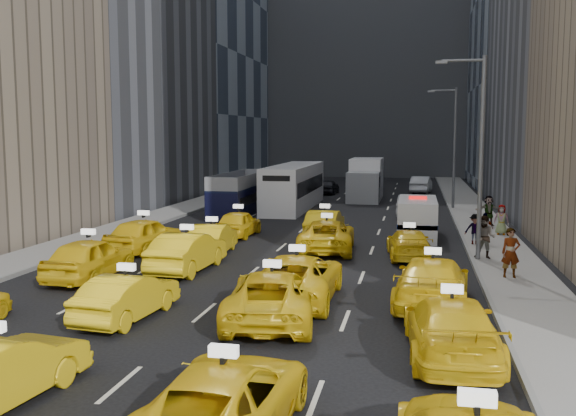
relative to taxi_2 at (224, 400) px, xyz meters
name	(u,v)px	position (x,y,z in m)	size (l,w,h in m)	color
ground	(183,331)	(-3.09, 6.00, -0.73)	(160.00, 160.00, 0.00)	black
sidewalk_west	(167,214)	(-13.59, 31.00, -0.66)	(3.00, 90.00, 0.15)	gray
sidewalk_east	(478,222)	(7.41, 31.00, -0.66)	(3.00, 90.00, 0.15)	gray
curb_west	(187,214)	(-12.14, 31.00, -0.64)	(0.15, 90.00, 0.18)	slate
curb_east	(455,221)	(5.96, 31.00, -0.64)	(0.15, 90.00, 0.18)	slate
building_backdrop	(370,26)	(-3.09, 78.00, 19.27)	(30.00, 12.00, 40.00)	slate
streetlight_near	(479,151)	(6.09, 18.00, 4.19)	(2.15, 0.22, 9.00)	#595B60
streetlight_far	(453,144)	(6.09, 38.00, 4.19)	(2.15, 0.22, 9.00)	#595B60
taxi_2	(224,400)	(0.00, 0.00, 0.00)	(2.43, 5.27, 1.46)	yellow
taxi_5	(127,296)	(-5.19, 6.86, -0.03)	(1.49, 4.28, 1.41)	yellow
taxi_6	(272,296)	(-0.77, 7.56, 0.04)	(2.57, 5.58, 1.55)	yellow
taxi_7	(451,327)	(4.39, 5.29, 0.05)	(2.20, 5.42, 1.57)	yellow
taxi_8	(89,258)	(-9.06, 11.68, 0.09)	(1.95, 4.85, 1.65)	yellow
taxi_9	(187,252)	(-5.79, 13.79, 0.08)	(1.72, 4.94, 1.63)	yellow
taxi_10	(297,277)	(-0.46, 10.04, 0.07)	(2.66, 5.76, 1.60)	yellow
taxi_11	(432,282)	(4.04, 10.20, 0.09)	(2.29, 5.64, 1.64)	yellow
taxi_12	(144,235)	(-9.34, 17.49, 0.11)	(1.98, 4.92, 1.68)	yellow
taxi_13	(212,239)	(-5.93, 17.54, 0.00)	(1.55, 4.44, 1.46)	yellow
taxi_14	(327,236)	(-0.73, 19.38, 0.03)	(2.54, 5.50, 1.53)	yellow
taxi_15	(409,244)	(3.20, 18.30, -0.07)	(1.86, 4.57, 1.33)	yellow
taxi_16	(238,223)	(-6.13, 22.84, 0.00)	(1.73, 4.29, 1.46)	yellow
taxi_17	(325,224)	(-1.36, 23.14, 0.04)	(1.64, 4.71, 1.55)	yellow
nypd_van	(417,219)	(3.57, 24.44, 0.30)	(2.66, 5.50, 2.27)	silver
double_decker	(241,194)	(-8.73, 32.92, 0.67)	(3.47, 9.99, 2.85)	black
city_bus	(294,187)	(-5.62, 36.68, 0.90)	(3.33, 12.88, 3.30)	silver
box_truck	(366,180)	(-0.75, 43.95, 1.00)	(2.87, 7.75, 3.51)	silver
misc_car_0	(411,206)	(3.18, 33.26, 0.03)	(1.62, 4.63, 1.53)	#939699
misc_car_1	(279,187)	(-8.98, 46.96, -0.01)	(2.38, 5.17, 1.44)	black
misc_car_2	(371,182)	(-0.90, 53.06, 0.09)	(2.31, 5.67, 1.65)	gray
misc_car_3	(328,187)	(-4.59, 48.59, -0.05)	(1.60, 3.99, 1.36)	black
misc_car_4	(421,184)	(3.97, 51.46, 0.06)	(1.68, 4.82, 1.59)	#B6B9BF
pedestrian_0	(511,253)	(7.09, 14.48, 0.38)	(0.70, 0.46, 1.93)	gray
pedestrian_1	(485,237)	(6.51, 18.21, 0.37)	(0.93, 0.51, 1.91)	gray
pedestrian_2	(475,229)	(6.40, 21.93, 0.18)	(0.99, 0.41, 1.52)	gray
pedestrian_3	(484,228)	(6.88, 22.19, 0.20)	(0.91, 0.41, 1.55)	gray
pedestrian_4	(501,220)	(8.10, 25.41, 0.25)	(0.81, 0.44, 1.65)	gray
pedestrian_5	(489,211)	(7.80, 28.90, 0.32)	(1.68, 0.48, 1.81)	gray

